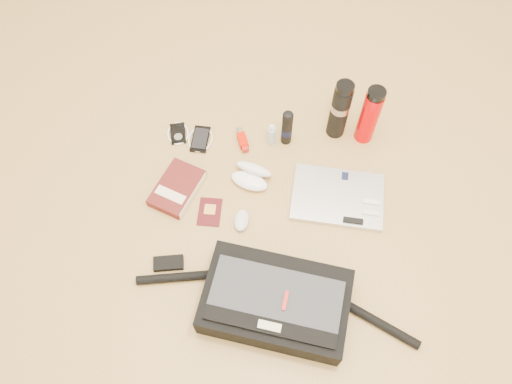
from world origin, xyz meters
TOP-DOWN VIEW (x-y plane):
  - ground at (0.00, 0.00)m, footprint 4.00×4.00m
  - messenger_bag at (0.03, -0.30)m, footprint 0.99×0.39m
  - laptop at (0.27, 0.13)m, footprint 0.38×0.28m
  - book at (-0.35, 0.15)m, footprint 0.22×0.26m
  - passport at (-0.22, 0.06)m, footprint 0.09×0.12m
  - mouse at (-0.09, 0.02)m, footprint 0.06×0.10m
  - sunglasses_case at (-0.06, 0.21)m, footprint 0.19×0.17m
  - ipod at (-0.38, 0.42)m, footprint 0.10×0.11m
  - phone at (-0.28, 0.39)m, footprint 0.11×0.13m
  - inhaler at (-0.11, 0.39)m, footprint 0.06×0.12m
  - spray_bottle at (0.01, 0.39)m, footprint 0.04×0.04m
  - aerosol_can at (0.07, 0.40)m, footprint 0.04×0.04m
  - thermos_black at (0.28, 0.45)m, footprint 0.10×0.10m
  - thermos_red at (0.39, 0.43)m, footprint 0.10×0.10m

SIDE VIEW (x-z plane):
  - ground at x=0.00m, z-range 0.00..0.00m
  - passport at x=-0.22m, z-range 0.00..0.01m
  - ipod at x=-0.38m, z-range 0.00..0.01m
  - phone at x=-0.28m, z-range 0.00..0.01m
  - laptop at x=0.27m, z-range -0.01..0.03m
  - mouse at x=-0.09m, z-range 0.00..0.03m
  - inhaler at x=-0.11m, z-range 0.00..0.03m
  - book at x=-0.35m, z-range 0.00..0.04m
  - sunglasses_case at x=-0.06m, z-range -0.01..0.07m
  - spray_bottle at x=0.01m, z-range -0.01..0.11m
  - messenger_bag at x=0.03m, z-range -0.01..0.13m
  - aerosol_can at x=0.07m, z-range 0.00..0.18m
  - thermos_red at x=0.39m, z-range 0.00..0.29m
  - thermos_black at x=0.28m, z-range 0.00..0.29m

